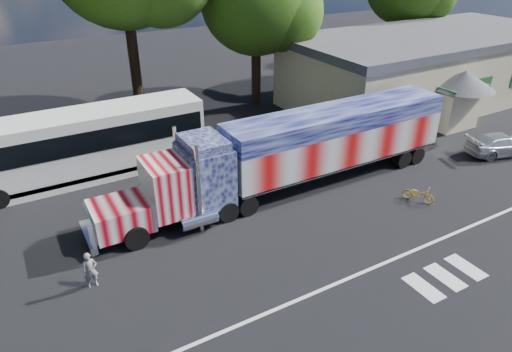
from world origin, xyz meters
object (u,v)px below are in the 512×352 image
parked_car (502,144)px  woman (90,270)px  coach_bus (87,144)px  bicycle (419,194)px  semi_truck (299,150)px

parked_car → woman: size_ratio=2.97×
coach_bus → woman: (-1.98, -9.20, -1.15)m
parked_car → coach_bus: bearing=83.2°
parked_car → bicycle: parked_car is taller
coach_bus → woman: bearing=-102.2°
parked_car → woman: woman is taller
bicycle → parked_car: bearing=-19.3°
coach_bus → parked_car: coach_bus is taller
woman → bicycle: size_ratio=0.95×
parked_car → woman: bearing=105.9°
semi_truck → coach_bus: size_ratio=1.57×
coach_bus → semi_truck: bearing=-36.6°
semi_truck → coach_bus: (-9.03, 6.71, -0.26)m
semi_truck → coach_bus: bearing=143.4°
coach_bus → bicycle: bearing=-39.1°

